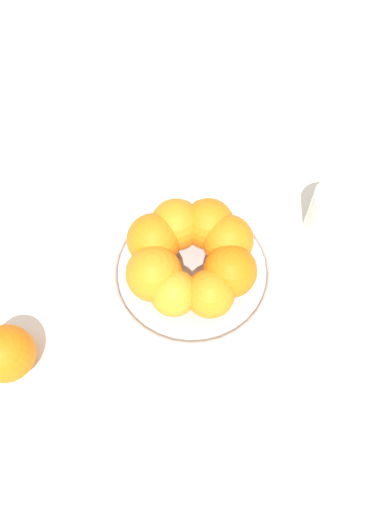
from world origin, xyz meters
name	(u,v)px	position (x,y,z in m)	size (l,w,h in m)	color
ground_plane	(192,276)	(0.00, 0.00, 0.00)	(4.00, 4.00, 0.00)	silver
fruit_bowl	(192,272)	(0.00, 0.00, 0.01)	(0.26, 0.26, 0.03)	silver
orange_pile	(191,254)	(0.00, 0.00, 0.07)	(0.21, 0.20, 0.08)	orange
stray_orange	(6,353)	(0.18, 0.24, 0.04)	(0.08, 0.08, 0.08)	orange
drinking_glass	(331,213)	(-0.17, -0.18, 0.05)	(0.07, 0.07, 0.09)	silver
napkin_folded	(251,167)	(-0.01, -0.24, 0.00)	(0.13, 0.13, 0.01)	silver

